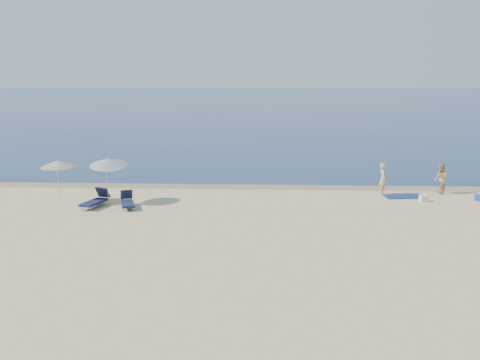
% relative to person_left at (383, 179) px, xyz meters
% --- Properties ---
extents(ground, '(160.00, 160.00, 0.00)m').
position_rel_person_left_xyz_m(ground, '(-3.78, -17.69, -0.80)').
color(ground, '#CAB487').
rests_on(ground, ground).
extents(sea, '(240.00, 160.00, 0.01)m').
position_rel_person_left_xyz_m(sea, '(-3.78, 82.31, -0.80)').
color(sea, '#0C204C').
rests_on(sea, ground).
extents(wet_sand_strip, '(240.00, 1.60, 0.00)m').
position_rel_person_left_xyz_m(wet_sand_strip, '(-3.78, 1.71, -0.80)').
color(wet_sand_strip, '#847254').
rests_on(wet_sand_strip, ground).
extents(person_left, '(0.43, 0.61, 1.61)m').
position_rel_person_left_xyz_m(person_left, '(0.00, 0.00, 0.00)').
color(person_left, tan).
rests_on(person_left, ground).
extents(person_right, '(0.59, 0.76, 1.56)m').
position_rel_person_left_xyz_m(person_right, '(2.97, 0.25, -0.02)').
color(person_right, tan).
rests_on(person_right, ground).
extents(beach_towel, '(1.99, 1.26, 0.03)m').
position_rel_person_left_xyz_m(beach_towel, '(0.96, -0.57, -0.79)').
color(beach_towel, '#0F204C').
rests_on(beach_towel, ground).
extents(white_bag, '(0.42, 0.38, 0.31)m').
position_rel_person_left_xyz_m(white_bag, '(1.67, -1.61, -0.65)').
color(white_bag, silver).
rests_on(white_bag, ground).
extents(blue_cooler, '(0.48, 0.38, 0.30)m').
position_rel_person_left_xyz_m(blue_cooler, '(4.44, -1.23, -0.65)').
color(blue_cooler, '#2053B0').
rests_on(blue_cooler, ground).
extents(umbrella_near, '(2.02, 2.04, 2.36)m').
position_rel_person_left_xyz_m(umbrella_near, '(-13.36, -2.75, 1.20)').
color(umbrella_near, silver).
rests_on(umbrella_near, ground).
extents(umbrella_far, '(1.94, 1.95, 2.19)m').
position_rel_person_left_xyz_m(umbrella_far, '(-15.71, -2.93, 1.14)').
color(umbrella_far, silver).
rests_on(umbrella_far, ground).
extents(lounger_left, '(1.06, 1.94, 0.82)m').
position_rel_person_left_xyz_m(lounger_left, '(-13.86, -3.45, -0.51)').
color(lounger_left, '#16183D').
rests_on(lounger_left, ground).
extents(lounger_right, '(1.01, 1.77, 0.74)m').
position_rel_person_left_xyz_m(lounger_right, '(-12.33, -3.55, -0.53)').
color(lounger_right, '#151D3B').
rests_on(lounger_right, ground).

